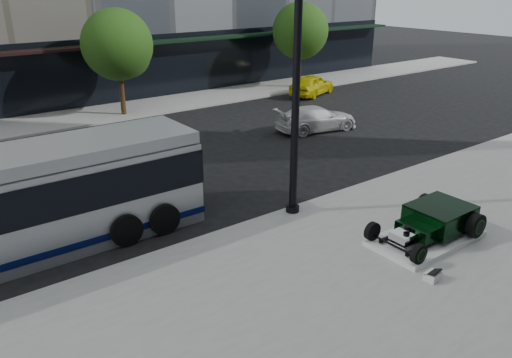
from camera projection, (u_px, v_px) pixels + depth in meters
ground at (243, 194)px, 17.84m from camera, size 120.00×120.00×0.00m
sidewalk_far at (101, 114)px, 28.26m from camera, size 70.00×4.00×0.12m
street_trees at (120, 47)px, 26.82m from camera, size 29.80×3.80×5.70m
display_plinth at (426, 238)px, 14.41m from camera, size 3.40×1.80×0.15m
hot_rod at (435, 219)px, 14.41m from camera, size 3.22×2.00×0.81m
info_plaque at (432, 276)px, 12.49m from camera, size 0.43×0.34×0.31m
lamppost at (296, 101)px, 14.91m from camera, size 0.43×0.43×7.89m
white_sedan at (316, 118)px, 25.18m from camera, size 4.54×2.51×1.24m
yellow_taxi at (312, 85)px, 32.95m from camera, size 4.34×2.92×1.37m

